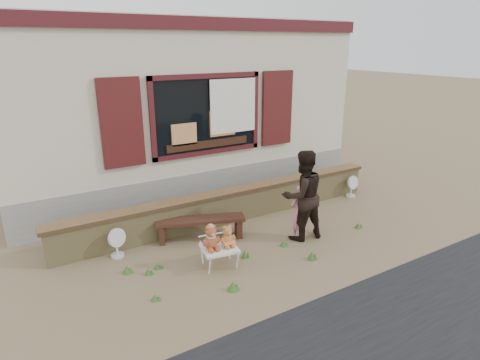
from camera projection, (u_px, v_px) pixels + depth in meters
ground at (256, 239)px, 7.50m from camera, size 80.00×80.00×0.00m
shopfront at (164, 103)px, 10.51m from camera, size 8.04×5.13×4.00m
brick_wall at (230, 205)px, 8.20m from camera, size 7.10×0.36×0.67m
bench at (201, 224)px, 7.42m from camera, size 1.65×0.88×0.42m
folding_chair at (219, 249)px, 6.51m from camera, size 0.63×0.57×0.34m
teddy_bear_left at (211, 237)px, 6.38m from camera, size 0.34×0.31×0.42m
teddy_bear_right at (227, 235)px, 6.49m from camera, size 0.30×0.27×0.37m
child at (299, 211)px, 7.43m from camera, size 0.39×0.26×1.05m
adult at (302, 195)px, 7.31m from camera, size 0.88×0.72×1.70m
fan_left at (116, 242)px, 6.82m from camera, size 0.34×0.23×0.53m
fan_right at (351, 186)px, 9.52m from camera, size 0.33×0.22×0.53m
grass_tufts at (232, 263)px, 6.56m from camera, size 4.55×1.44×0.16m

